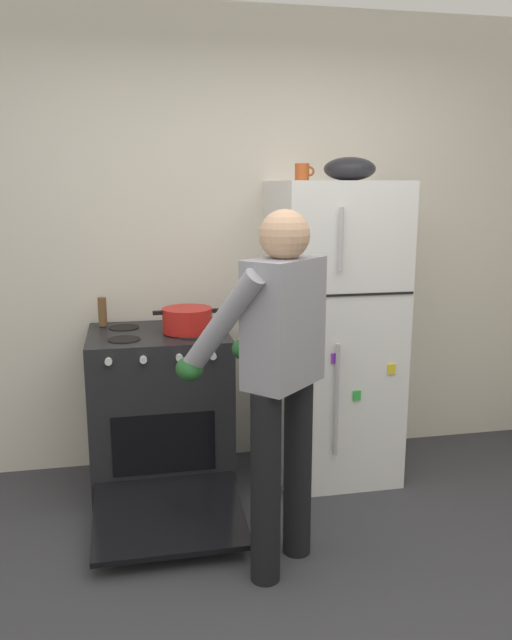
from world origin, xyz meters
TOP-DOWN VIEW (x-y plane):
  - kitchen_wall_back at (0.00, 1.95)m, footprint 6.00×0.10m
  - refrigerator at (0.55, 1.57)m, footprint 0.68×0.72m
  - stove_range at (-0.46, 1.55)m, footprint 0.76×1.21m
  - person_cook at (0.01, 0.68)m, footprint 0.65×0.68m
  - red_pot at (-0.30, 1.52)m, footprint 0.37×0.27m
  - coffee_mug at (0.37, 1.62)m, footprint 0.11×0.08m
  - pepper_mill at (-0.76, 1.77)m, footprint 0.05×0.05m
  - mixing_bowl at (0.63, 1.57)m, footprint 0.29×0.29m

SIDE VIEW (x-z plane):
  - stove_range at x=-0.46m, z-range -0.01..0.89m
  - refrigerator at x=0.55m, z-range 0.00..1.72m
  - person_cook at x=0.01m, z-range 0.15..1.75m
  - red_pot at x=-0.30m, z-range 0.91..1.04m
  - pepper_mill at x=-0.76m, z-range 0.91..1.07m
  - kitchen_wall_back at x=0.00m, z-range 0.00..2.70m
  - coffee_mug at x=0.37m, z-range 1.72..1.81m
  - mixing_bowl at x=0.63m, z-range 1.72..1.85m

